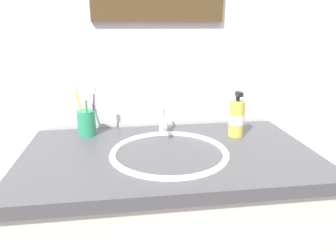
{
  "coord_description": "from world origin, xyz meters",
  "views": [
    {
      "loc": [
        -0.15,
        -1.03,
        1.31
      ],
      "look_at": [
        -0.0,
        0.01,
        0.96
      ],
      "focal_mm": 33.95,
      "sensor_mm": 36.0,
      "label": 1
    }
  ],
  "objects": [
    {
      "name": "tiled_wall_back",
      "position": [
        0.0,
        0.34,
        1.2
      ],
      "size": [
        2.22,
        0.04,
        2.4
      ],
      "primitive_type": "cube",
      "color": "silver",
      "rests_on": "ground"
    },
    {
      "name": "sink_basin",
      "position": [
        -0.0,
        -0.02,
        0.84
      ],
      "size": [
        0.42,
        0.42,
        0.09
      ],
      "color": "white",
      "rests_on": "vanity_counter"
    },
    {
      "name": "faucet",
      "position": [
        -0.0,
        0.18,
        0.93
      ],
      "size": [
        0.02,
        0.14,
        0.12
      ],
      "color": "silver",
      "rests_on": "sink_basin"
    },
    {
      "name": "toothbrush_cup",
      "position": [
        -0.3,
        0.22,
        0.92
      ],
      "size": [
        0.07,
        0.07,
        0.1
      ],
      "primitive_type": "cylinder",
      "color": "#2D9966",
      "rests_on": "vanity_counter"
    },
    {
      "name": "toothbrush_yellow",
      "position": [
        -0.32,
        0.24,
        0.99
      ],
      "size": [
        0.04,
        0.03,
        0.19
      ],
      "color": "yellow",
      "rests_on": "toothbrush_cup"
    },
    {
      "name": "toothbrush_purple",
      "position": [
        -0.27,
        0.21,
        0.99
      ],
      "size": [
        0.03,
        0.02,
        0.19
      ],
      "color": "purple",
      "rests_on": "toothbrush_cup"
    },
    {
      "name": "toothbrush_green",
      "position": [
        -0.29,
        0.19,
        0.98
      ],
      "size": [
        0.01,
        0.04,
        0.17
      ],
      "color": "green",
      "rests_on": "toothbrush_cup"
    },
    {
      "name": "soap_dispenser",
      "position": [
        0.29,
        0.12,
        0.95
      ],
      "size": [
        0.06,
        0.06,
        0.18
      ],
      "color": "#DBCC4C",
      "rests_on": "vanity_counter"
    }
  ]
}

